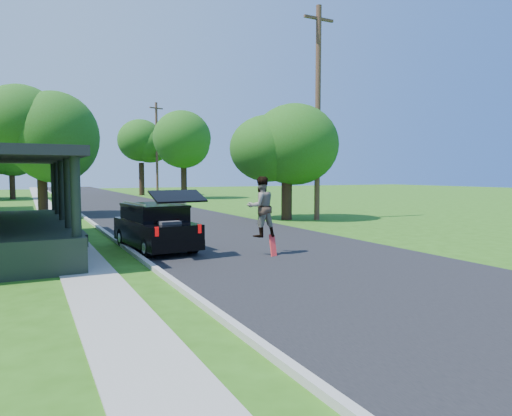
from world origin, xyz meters
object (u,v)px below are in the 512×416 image
tree_right_near (286,135)px  skateboarder (261,207)px  utility_pole_near (318,111)px  black_suv (156,226)px

tree_right_near → skateboarder: bearing=-124.6°
skateboarder → utility_pole_near: utility_pole_near is taller
black_suv → skateboarder: 3.57m
black_suv → utility_pole_near: size_ratio=0.39×
skateboarder → black_suv: bearing=-42.5°
black_suv → utility_pole_near: bearing=24.1°
black_suv → tree_right_near: tree_right_near is taller
tree_right_near → utility_pole_near: size_ratio=0.62×
black_suv → skateboarder: size_ratio=2.40×
black_suv → utility_pole_near: utility_pole_near is taller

